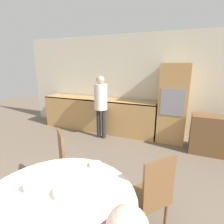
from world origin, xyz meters
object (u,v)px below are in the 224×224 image
at_px(dining_table, 58,222).
at_px(chair_far_right, 152,194).
at_px(chair_far_left, 56,164).
at_px(bowl_near, 64,193).
at_px(oven_unit, 173,104).
at_px(sideboard, 214,135).
at_px(person_standing, 101,101).
at_px(cup, 28,188).
at_px(bowl_centre, 96,165).

xyz_separation_m(dining_table, chair_far_right, (0.69, 0.64, -0.00)).
relative_size(chair_far_left, chair_far_right, 1.00).
bearing_deg(chair_far_left, bowl_near, -1.57).
bearing_deg(oven_unit, sideboard, -22.78).
xyz_separation_m(oven_unit, chair_far_left, (-1.30, -2.65, -0.39)).
bearing_deg(sideboard, chair_far_left, -133.71).
relative_size(dining_table, bowl_near, 7.41).
xyz_separation_m(sideboard, chair_far_left, (-2.18, -2.28, 0.12)).
relative_size(person_standing, bowl_near, 8.61).
xyz_separation_m(dining_table, cup, (-0.29, -0.01, 0.25)).
xyz_separation_m(chair_far_right, bowl_near, (-0.66, -0.56, 0.24)).
bearing_deg(bowl_centre, oven_unit, 77.59).
bearing_deg(chair_far_right, bowl_centre, -42.74).
relative_size(oven_unit, chair_far_left, 1.89).
distance_m(oven_unit, bowl_near, 3.36).
bearing_deg(bowl_centre, chair_far_right, 6.32).
relative_size(oven_unit, chair_far_right, 1.89).
distance_m(oven_unit, dining_table, 3.46).
bearing_deg(chair_far_right, sideboard, -159.55).
bearing_deg(cup, chair_far_left, 113.96).
relative_size(dining_table, person_standing, 0.86).
bearing_deg(chair_far_right, bowl_near, -8.85).
xyz_separation_m(oven_unit, sideboard, (0.88, -0.37, -0.52)).
distance_m(cup, bowl_near, 0.33).
relative_size(cup, bowl_centre, 0.57).
height_order(chair_far_left, person_standing, person_standing).
relative_size(oven_unit, cup, 24.02).
bearing_deg(cup, dining_table, 1.27).
xyz_separation_m(person_standing, bowl_centre, (1.04, -2.29, -0.20)).
xyz_separation_m(oven_unit, dining_table, (-0.69, -3.37, -0.39)).
height_order(cup, bowl_near, cup).
bearing_deg(chair_far_left, bowl_centre, 31.65).
height_order(dining_table, bowl_centre, bowl_centre).
bearing_deg(sideboard, cup, -121.74).
height_order(oven_unit, chair_far_right, oven_unit).
height_order(chair_far_left, cup, chair_far_left).
height_order(oven_unit, cup, oven_unit).
relative_size(chair_far_left, bowl_near, 5.37).
bearing_deg(dining_table, cup, -178.73).
relative_size(chair_far_right, cup, 12.67).
relative_size(oven_unit, bowl_centre, 13.71).
bearing_deg(oven_unit, person_standing, -163.03).
bearing_deg(chair_far_left, person_standing, 143.03).
distance_m(sideboard, cup, 3.55).
height_order(sideboard, dining_table, sideboard).
height_order(oven_unit, person_standing, oven_unit).
relative_size(chair_far_left, bowl_centre, 7.24).
relative_size(bowl_near, bowl_centre, 1.35).
distance_m(sideboard, person_standing, 2.60).
bearing_deg(chair_far_right, chair_far_left, -52.36).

